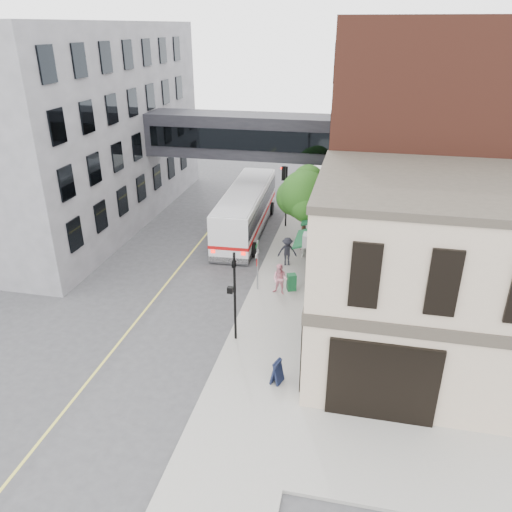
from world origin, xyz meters
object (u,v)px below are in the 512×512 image
at_px(pedestrian_c, 287,251).
at_px(sandwich_board, 277,372).
at_px(newspaper_box, 292,282).
at_px(pedestrian_a, 306,243).
at_px(pedestrian_b, 280,279).
at_px(bus, 246,209).

xyz_separation_m(pedestrian_c, sandwich_board, (1.35, -11.23, -0.39)).
bearing_deg(pedestrian_c, newspaper_box, -90.84).
xyz_separation_m(pedestrian_a, sandwich_board, (0.38, -12.61, -0.43)).
distance_m(pedestrian_a, pedestrian_b, 5.14).
bearing_deg(pedestrian_b, bus, 126.34).
distance_m(pedestrian_c, newspaper_box, 3.27).
relative_size(bus, pedestrian_a, 6.18).
bearing_deg(newspaper_box, sandwich_board, -108.38).
bearing_deg(bus, newspaper_box, -61.26).
bearing_deg(sandwich_board, pedestrian_c, 115.32).
relative_size(pedestrian_a, pedestrian_b, 1.07).
height_order(bus, pedestrian_c, bus).
bearing_deg(pedestrian_c, pedestrian_a, 40.67).
bearing_deg(newspaper_box, pedestrian_a, 64.65).
height_order(pedestrian_b, pedestrian_c, pedestrian_c).
xyz_separation_m(pedestrian_a, newspaper_box, (-0.22, -4.53, -0.47)).
bearing_deg(pedestrian_b, pedestrian_a, 93.28).
height_order(pedestrian_c, sandwich_board, pedestrian_c).
distance_m(bus, pedestrian_a, 6.18).
xyz_separation_m(pedestrian_c, newspaper_box, (0.75, -3.16, -0.43)).
distance_m(pedestrian_a, sandwich_board, 12.62).
bearing_deg(pedestrian_c, bus, 112.10).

